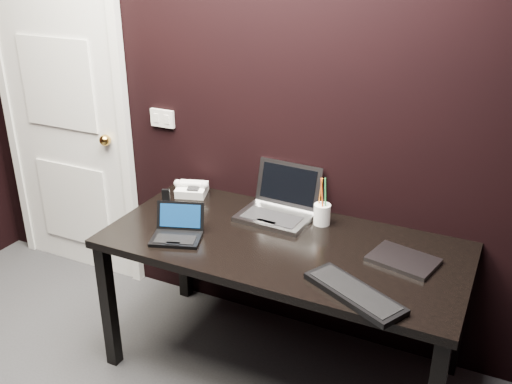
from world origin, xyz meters
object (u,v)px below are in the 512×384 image
at_px(desk_phone, 192,189).
at_px(pen_cup, 322,213).
at_px(desk, 283,256).
at_px(mobile_phone, 166,199).
at_px(door, 64,116).
at_px(netbook, 177,232).
at_px(closed_laptop, 403,260).
at_px(ext_keyboard, 354,293).
at_px(silver_laptop, 278,208).

height_order(desk_phone, pen_cup, pen_cup).
bearing_deg(desk, pen_cup, 68.83).
relative_size(desk, mobile_phone, 19.56).
height_order(door, pen_cup, door).
distance_m(netbook, desk_phone, 0.50).
height_order(door, mobile_phone, door).
relative_size(desk, netbook, 5.94).
bearing_deg(desk, closed_laptop, 6.62).
xyz_separation_m(netbook, ext_keyboard, (0.90, -0.10, -0.02)).
height_order(door, closed_laptop, door).
height_order(desk, pen_cup, pen_cup).
distance_m(silver_laptop, desk_phone, 0.54).
bearing_deg(closed_laptop, desk_phone, 170.23).
bearing_deg(closed_laptop, pen_cup, 156.97).
height_order(netbook, desk_phone, netbook).
bearing_deg(closed_laptop, desk, -173.38).
bearing_deg(mobile_phone, pen_cup, 10.44).
distance_m(ext_keyboard, mobile_phone, 1.23).
distance_m(silver_laptop, mobile_phone, 0.61).
distance_m(closed_laptop, desk_phone, 1.24).
relative_size(netbook, closed_laptop, 0.89).
xyz_separation_m(netbook, mobile_phone, (-0.26, 0.29, 0.00)).
height_order(door, netbook, door).
height_order(silver_laptop, closed_laptop, silver_laptop).
distance_m(desk, desk_phone, 0.74).
xyz_separation_m(ext_keyboard, pen_cup, (-0.33, 0.54, 0.04)).
distance_m(desk, ext_keyboard, 0.53).
relative_size(netbook, ext_keyboard, 0.62).
relative_size(closed_laptop, mobile_phone, 3.69).
distance_m(netbook, ext_keyboard, 0.91).
bearing_deg(silver_laptop, closed_laptop, -14.50).
bearing_deg(ext_keyboard, desk, 146.53).
distance_m(ext_keyboard, closed_laptop, 0.37).
xyz_separation_m(door, netbook, (1.18, -0.56, -0.27)).
bearing_deg(pen_cup, closed_laptop, -23.03).
bearing_deg(silver_laptop, mobile_phone, -167.06).
relative_size(mobile_phone, pen_cup, 0.35).
xyz_separation_m(desk, mobile_phone, (-0.73, 0.10, 0.11)).
height_order(ext_keyboard, desk_phone, desk_phone).
distance_m(closed_laptop, mobile_phone, 1.28).
relative_size(silver_laptop, closed_laptop, 1.16).
xyz_separation_m(door, pen_cup, (1.75, -0.12, -0.25)).
bearing_deg(desk_phone, desk, -22.18).
bearing_deg(silver_laptop, desk_phone, 176.38).
bearing_deg(pen_cup, mobile_phone, -169.56).
distance_m(desk, pen_cup, 0.31).
distance_m(mobile_phone, pen_cup, 0.84).
bearing_deg(netbook, mobile_phone, 132.12).
bearing_deg(pen_cup, netbook, -142.26).
height_order(silver_laptop, ext_keyboard, silver_laptop).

